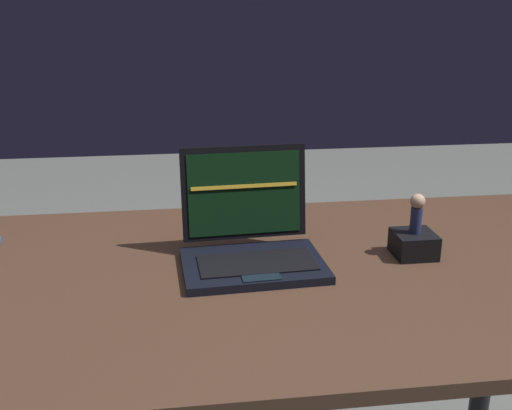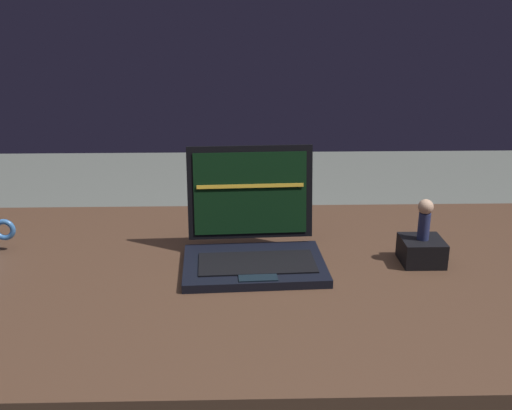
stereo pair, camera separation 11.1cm
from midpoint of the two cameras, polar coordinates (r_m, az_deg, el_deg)
name	(u,v)px [view 1 (the left image)]	position (r m, az deg, el deg)	size (l,w,h in m)	color
desk	(257,317)	(1.21, -2.60, -10.66)	(1.54, 0.79, 0.74)	#483021
laptop_front	(250,242)	(1.19, -3.22, -3.58)	(0.28, 0.23, 0.22)	black
figurine_stand	(414,244)	(1.26, 12.38, -3.71)	(0.08, 0.08, 0.05)	black
figurine	(417,211)	(1.23, 12.61, -0.62)	(0.03, 0.03, 0.08)	navy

